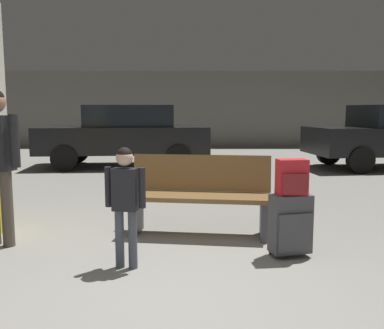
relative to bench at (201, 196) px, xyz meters
The scene contains 7 objects.
ground_plane 2.35m from the bench, 96.96° to the left, with size 18.00×18.00×0.10m, color gray.
garage_back_wall 11.19m from the bench, 91.43° to the left, with size 18.00×0.12×2.80m, color slate.
bench is the anchor object (origin of this frame).
suitcase 1.15m from the bench, 41.51° to the right, with size 0.42×0.30×0.60m.
backpack_bright 1.19m from the bench, 41.56° to the right, with size 0.30×0.22×0.34m.
child 1.27m from the bench, 122.50° to the right, with size 0.36×0.23×1.08m.
parked_car_far 6.06m from the bench, 106.60° to the left, with size 4.23×2.07×1.51m.
Camera 1 is at (0.19, -2.99, 1.41)m, focal length 39.75 mm.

